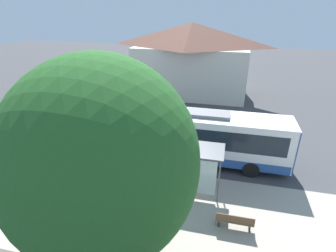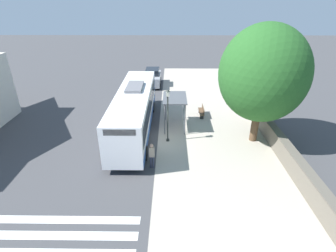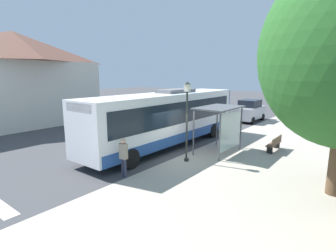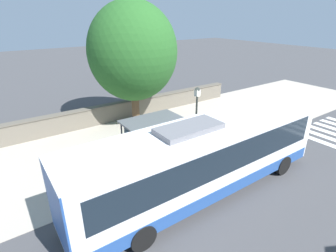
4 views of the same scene
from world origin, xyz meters
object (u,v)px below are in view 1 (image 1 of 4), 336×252
Objects in this scene: bus at (193,135)px; pedestrian at (109,149)px; bench at (235,221)px; street_lamp_near at (155,142)px; shade_tree at (102,162)px; bus_shelter at (195,157)px.

bus is 5.59m from pedestrian.
bench is 0.43× the size of street_lamp_near.
street_lamp_near is 7.07m from shade_tree.
bus_shelter is 0.36× the size of shade_tree.
shade_tree is at bearing -178.03° from street_lamp_near.
bench is (-2.35, -2.27, -1.74)m from bus_shelter.
bus_shelter is 1.73× the size of pedestrian.
shade_tree reaches higher than bus.
street_lamp_near is (-2.68, 1.80, 0.61)m from bus.
bus is at bearing 10.44° from bus_shelter.
bench is at bearing -52.24° from shade_tree.
bus is 6.57m from bench.
bus_shelter is at bearing -169.56° from bus.
bus is at bearing -71.91° from pedestrian.
bus is at bearing -9.72° from shade_tree.
shade_tree is (-6.52, -0.22, 2.72)m from street_lamp_near.
shade_tree is at bearing 170.28° from bus.
pedestrian is 0.99× the size of bench.
shade_tree is (-3.46, 4.47, 4.69)m from bench.
street_lamp_near reaches higher than bench.
bus is 1.45× the size of shade_tree.
street_lamp_near is at bearing 1.97° from shade_tree.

